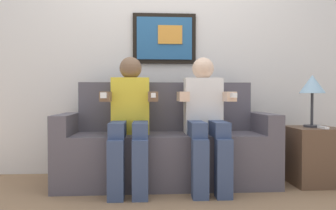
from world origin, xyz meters
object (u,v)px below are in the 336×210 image
at_px(couch, 167,148).
at_px(side_table_right, 313,156).
at_px(person_on_right, 205,116).
at_px(table_lamp, 312,86).
at_px(spare_remote_on_table, 323,127).
at_px(person_on_left, 130,116).

xyz_separation_m(couch, side_table_right, (1.29, -0.11, -0.06)).
bearing_deg(side_table_right, couch, 175.29).
bearing_deg(person_on_right, couch, 152.13).
bearing_deg(side_table_right, table_lamp, 120.46).
relative_size(couch, side_table_right, 3.74).
distance_m(table_lamp, spare_remote_on_table, 0.37).
distance_m(side_table_right, table_lamp, 0.61).
bearing_deg(person_on_right, spare_remote_on_table, -3.34).
bearing_deg(spare_remote_on_table, side_table_right, 99.46).
bearing_deg(person_on_right, person_on_left, -179.96).
relative_size(person_on_left, table_lamp, 2.41).
distance_m(person_on_left, spare_remote_on_table, 1.62).
xyz_separation_m(person_on_left, table_lamp, (1.59, 0.07, 0.25)).
height_order(person_on_left, person_on_right, same).
height_order(person_on_left, spare_remote_on_table, person_on_left).
distance_m(couch, side_table_right, 1.29).
bearing_deg(couch, table_lamp, -4.15).
relative_size(person_on_right, side_table_right, 2.22).
distance_m(couch, person_on_right, 0.46).
distance_m(person_on_left, table_lamp, 1.61).
bearing_deg(spare_remote_on_table, table_lamp, 101.79).
height_order(couch, spare_remote_on_table, couch).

